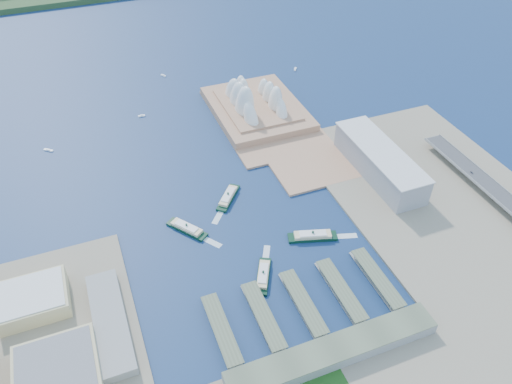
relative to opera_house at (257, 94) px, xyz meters
name	(u,v)px	position (x,y,z in m)	size (l,w,h in m)	color
ground	(261,258)	(-105.00, -280.00, -32.00)	(3000.00, 3000.00, 0.00)	#10244C
east_land	(472,230)	(135.00, -330.00, -30.50)	(240.00, 500.00, 3.00)	gray
peninsula	(263,118)	(2.50, -20.00, -30.50)	(135.00, 220.00, 3.00)	tan
opera_house	(257,94)	(0.00, 0.00, 0.00)	(134.00, 180.00, 58.00)	white
toaster_building	(379,162)	(90.00, -200.00, -11.50)	(45.00, 155.00, 35.00)	gray
ferry_wharves	(303,304)	(-91.00, -355.00, -27.35)	(184.00, 90.00, 9.30)	#535D47
terminal_building	(333,352)	(-90.00, -415.00, -23.00)	(200.00, 28.00, 12.00)	gray
ferry_a	(187,227)	(-168.73, -209.64, -27.12)	(13.13, 51.60, 9.76)	black
ferry_b	(228,196)	(-106.67, -174.86, -27.19)	(12.95, 50.88, 9.62)	black
ferry_c	(263,274)	(-113.23, -305.93, -27.34)	(12.54, 49.26, 9.32)	black
ferry_d	(313,235)	(-40.10, -273.44, -26.76)	(14.11, 55.42, 10.48)	black
boat_a	(48,150)	(-306.16, 12.11, -30.67)	(3.45, 13.80, 2.66)	white
boat_b	(142,116)	(-167.67, 54.00, -30.62)	(3.59, 10.25, 2.77)	white
boat_c	(295,69)	(115.81, 109.77, -30.61)	(3.60, 12.34, 2.78)	white
boat_e	(163,75)	(-106.31, 170.92, -30.66)	(3.47, 10.91, 2.68)	white
car_c	(472,173)	(191.00, -256.65, -16.48)	(1.87, 4.60, 1.34)	slate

